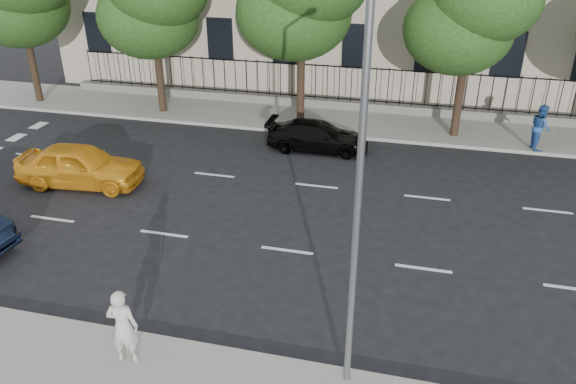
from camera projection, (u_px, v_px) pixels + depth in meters
The scene contains 10 objects.
ground at pixel (264, 301), 14.66m from camera, with size 120.00×120.00×0.00m, color black.
far_sidewalk at pixel (345, 121), 26.75m from camera, with size 60.00×4.00×0.15m, color gray.
lane_markings at pixel (303, 215), 18.77m from camera, with size 49.60×4.62×0.01m, color silver, non-canonical shape.
iron_fence at pixel (351, 99), 27.96m from camera, with size 30.00×0.50×2.20m.
street_light at pixel (364, 155), 10.26m from camera, with size 0.25×3.32×8.05m.
tree_d at pixel (473, 1), 22.51m from camera, with size 5.34×4.94×8.84m.
yellow_taxi at pixel (80, 165), 20.49m from camera, with size 1.83×4.56×1.55m, color orange.
black_sedan at pixel (318, 136), 23.54m from camera, with size 1.74×4.28×1.24m, color black.
woman_near at pixel (123, 326), 12.15m from camera, with size 0.68×0.45×1.86m, color beige.
pedestrian_far at pixel (540, 127), 23.13m from camera, with size 0.93×0.72×1.90m, color #295399.
Camera 1 is at (3.40, -11.29, 9.19)m, focal length 35.00 mm.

